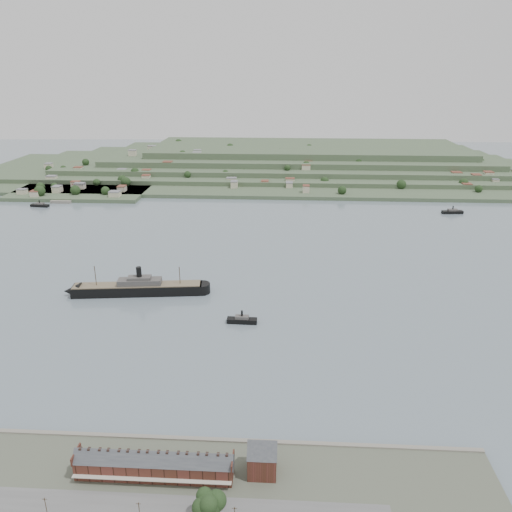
# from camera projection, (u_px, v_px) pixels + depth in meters

# --- Properties ---
(ground) EXTENTS (1400.00, 1400.00, 0.00)m
(ground) POSITION_uv_depth(u_px,v_px,m) (232.00, 286.00, 332.22)
(ground) COLOR slate
(ground) RESTS_ON ground
(terrace_row) EXTENTS (55.60, 9.80, 11.07)m
(terrace_row) POSITION_uv_depth(u_px,v_px,m) (154.00, 465.00, 173.56)
(terrace_row) COLOR #462519
(terrace_row) RESTS_ON ground
(gabled_building) EXTENTS (10.40, 10.18, 14.09)m
(gabled_building) POSITION_uv_depth(u_px,v_px,m) (262.00, 458.00, 174.81)
(gabled_building) COLOR #462519
(gabled_building) RESTS_ON ground
(far_peninsula) EXTENTS (760.00, 309.00, 30.00)m
(far_peninsula) POSITION_uv_depth(u_px,v_px,m) (281.00, 162.00, 693.24)
(far_peninsula) COLOR #395035
(far_peninsula) RESTS_ON ground
(steamship) EXTENTS (92.81, 20.80, 22.28)m
(steamship) POSITION_uv_depth(u_px,v_px,m) (134.00, 288.00, 318.38)
(steamship) COLOR black
(steamship) RESTS_ON ground
(tugboat) EXTENTS (17.23, 5.08, 7.70)m
(tugboat) POSITION_uv_depth(u_px,v_px,m) (242.00, 320.00, 283.41)
(tugboat) COLOR black
(tugboat) RESTS_ON ground
(ferry_west) EXTENTS (19.49, 7.29, 7.14)m
(ferry_west) POSITION_uv_depth(u_px,v_px,m) (40.00, 205.00, 518.58)
(ferry_west) COLOR black
(ferry_west) RESTS_ON ground
(ferry_east) EXTENTS (21.03, 8.02, 7.69)m
(ferry_east) POSITION_uv_depth(u_px,v_px,m) (452.00, 212.00, 494.73)
(ferry_east) COLOR black
(ferry_east) RESTS_ON ground
(fig_tree) EXTENTS (10.61, 9.19, 11.84)m
(fig_tree) POSITION_uv_depth(u_px,v_px,m) (209.00, 504.00, 155.05)
(fig_tree) COLOR #3C2D1B
(fig_tree) RESTS_ON ground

